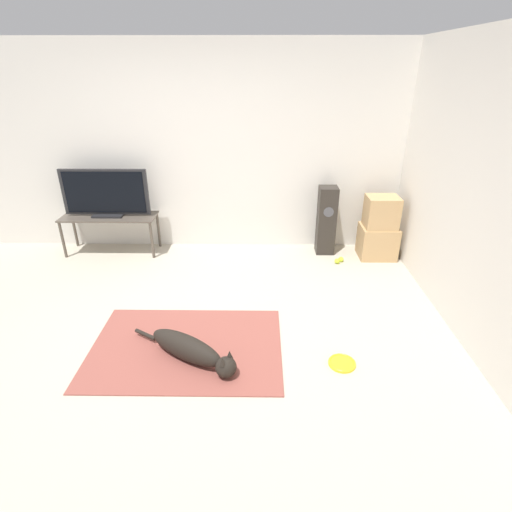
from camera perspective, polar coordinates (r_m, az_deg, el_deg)
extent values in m
plane|color=#BCB29E|center=(3.82, -11.36, -11.02)|extent=(12.00, 12.00, 0.00)
cube|color=silver|center=(5.24, -8.09, 14.67)|extent=(8.00, 0.06, 2.55)
cube|color=silver|center=(3.64, 31.01, 6.41)|extent=(0.06, 8.00, 2.55)
cube|color=#934C42|center=(3.66, -9.90, -12.68)|extent=(1.66, 1.16, 0.01)
ellipsoid|color=black|center=(3.46, -9.97, -12.72)|extent=(0.72, 0.54, 0.22)
sphere|color=black|center=(3.27, -4.31, -15.55)|extent=(0.17, 0.17, 0.17)
cone|color=black|center=(3.24, -3.80, -13.88)|extent=(0.05, 0.05, 0.08)
cone|color=black|center=(3.18, -4.81, -14.77)|extent=(0.05, 0.05, 0.08)
cylinder|color=black|center=(3.79, -15.51, -10.75)|extent=(0.22, 0.15, 0.04)
cylinder|color=yellow|center=(3.51, 12.18, -14.78)|extent=(0.23, 0.23, 0.02)
torus|color=yellow|center=(3.50, 12.19, -14.69)|extent=(0.23, 0.23, 0.02)
cube|color=tan|center=(5.34, 16.95, 1.99)|extent=(0.46, 0.39, 0.41)
cube|color=tan|center=(5.19, 17.50, 6.01)|extent=(0.39, 0.33, 0.39)
cube|color=#2D2823|center=(5.23, 10.02, 5.01)|extent=(0.23, 0.23, 0.88)
cylinder|color=#4C4C51|center=(5.07, 10.34, 6.18)|extent=(0.13, 0.00, 0.13)
cube|color=brown|center=(5.48, -20.26, 5.31)|extent=(1.20, 0.42, 0.02)
cylinder|color=brown|center=(5.64, -25.88, 2.09)|extent=(0.04, 0.04, 0.48)
cylinder|color=brown|center=(5.23, -14.65, 2.19)|extent=(0.04, 0.04, 0.48)
cylinder|color=brown|center=(5.94, -24.48, 3.49)|extent=(0.04, 0.04, 0.48)
cylinder|color=brown|center=(5.55, -13.76, 3.67)|extent=(0.04, 0.04, 0.48)
cube|color=#232326|center=(5.47, -20.29, 5.53)|extent=(0.38, 0.20, 0.02)
cube|color=#232326|center=(5.39, -20.75, 8.55)|extent=(1.08, 0.04, 0.58)
cube|color=black|center=(5.37, -20.82, 8.49)|extent=(1.00, 0.01, 0.52)
sphere|color=#C6E033|center=(5.15, 12.04, -0.46)|extent=(0.07, 0.07, 0.07)
sphere|color=#C6E033|center=(5.09, 11.51, -0.72)|extent=(0.07, 0.07, 0.07)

